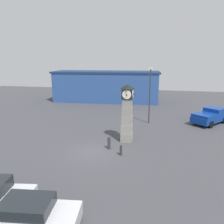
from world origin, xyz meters
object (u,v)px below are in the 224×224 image
(bollard_mid_row, at_px, (121,150))
(bollard_near_tower, at_px, (109,143))
(clock_tower, at_px, (127,114))
(street_lamp_near_road, at_px, (150,92))
(car_by_building, at_px, (32,215))
(pickup_truck, at_px, (210,116))

(bollard_mid_row, bearing_deg, bollard_near_tower, 138.63)
(bollard_near_tower, bearing_deg, clock_tower, 61.54)
(street_lamp_near_road, bearing_deg, bollard_mid_row, -100.29)
(bollard_mid_row, xyz_separation_m, car_by_building, (-2.60, -8.65, 0.30))
(bollard_mid_row, distance_m, street_lamp_near_road, 10.55)
(bollard_mid_row, xyz_separation_m, pickup_truck, (9.03, 11.13, 0.46))
(clock_tower, height_order, bollard_mid_row, clock_tower)
(bollard_near_tower, distance_m, pickup_truck, 14.36)
(pickup_truck, xyz_separation_m, street_lamp_near_road, (-7.25, -1.30, 2.92))
(bollard_near_tower, height_order, street_lamp_near_road, street_lamp_near_road)
(street_lamp_near_road, bearing_deg, bollard_near_tower, -109.01)
(bollard_near_tower, relative_size, pickup_truck, 0.22)
(car_by_building, bearing_deg, bollard_near_tower, 81.98)
(bollard_mid_row, relative_size, pickup_truck, 0.18)
(bollard_near_tower, relative_size, bollard_mid_row, 1.24)
(clock_tower, distance_m, pickup_truck, 12.04)
(car_by_building, distance_m, street_lamp_near_road, 19.24)
(street_lamp_near_road, bearing_deg, clock_tower, -105.40)
(pickup_truck, bearing_deg, bollard_mid_row, -129.07)
(clock_tower, distance_m, street_lamp_near_road, 6.84)
(bollard_mid_row, distance_m, car_by_building, 9.03)
(bollard_mid_row, height_order, car_by_building, car_by_building)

